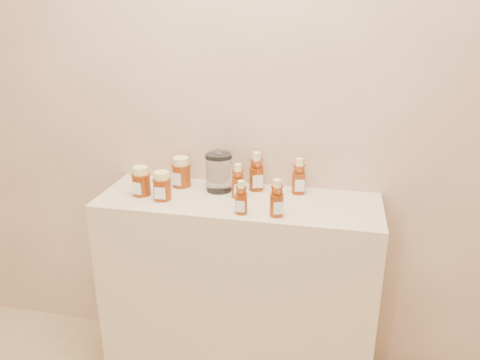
% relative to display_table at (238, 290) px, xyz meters
% --- Properties ---
extents(wall_back, '(3.50, 0.02, 2.70)m').
position_rel_display_table_xyz_m(wall_back, '(0.00, 0.20, 0.90)').
color(wall_back, tan).
rests_on(wall_back, ground).
extents(display_table, '(1.20, 0.40, 0.90)m').
position_rel_display_table_xyz_m(display_table, '(0.00, 0.00, 0.00)').
color(display_table, '#C8B692').
rests_on(display_table, ground).
extents(bear_bottle_back_left, '(0.07, 0.07, 0.17)m').
position_rel_display_table_xyz_m(bear_bottle_back_left, '(-0.01, 0.03, 0.53)').
color(bear_bottle_back_left, '#692408').
rests_on(bear_bottle_back_left, display_table).
extents(bear_bottle_back_mid, '(0.09, 0.09, 0.20)m').
position_rel_display_table_xyz_m(bear_bottle_back_mid, '(0.06, 0.13, 0.55)').
color(bear_bottle_back_mid, '#692408').
rests_on(bear_bottle_back_mid, display_table).
extents(bear_bottle_back_right, '(0.08, 0.08, 0.18)m').
position_rel_display_table_xyz_m(bear_bottle_back_right, '(0.24, 0.13, 0.54)').
color(bear_bottle_back_right, '#692408').
rests_on(bear_bottle_back_right, display_table).
extents(bear_bottle_front_left, '(0.05, 0.05, 0.15)m').
position_rel_display_table_xyz_m(bear_bottle_front_left, '(0.04, -0.13, 0.53)').
color(bear_bottle_front_left, '#692408').
rests_on(bear_bottle_front_left, display_table).
extents(bear_bottle_front_right, '(0.08, 0.08, 0.17)m').
position_rel_display_table_xyz_m(bear_bottle_front_right, '(0.18, -0.13, 0.53)').
color(bear_bottle_front_right, '#692408').
rests_on(bear_bottle_front_right, display_table).
extents(honey_jar_left, '(0.10, 0.10, 0.13)m').
position_rel_display_table_xyz_m(honey_jar_left, '(-0.42, -0.03, 0.51)').
color(honey_jar_left, '#692408').
rests_on(honey_jar_left, display_table).
extents(honey_jar_back, '(0.11, 0.11, 0.14)m').
position_rel_display_table_xyz_m(honey_jar_back, '(-0.28, 0.10, 0.52)').
color(honey_jar_back, '#692408').
rests_on(honey_jar_back, display_table).
extents(honey_jar_front, '(0.08, 0.08, 0.12)m').
position_rel_display_table_xyz_m(honey_jar_front, '(-0.31, -0.06, 0.51)').
color(honey_jar_front, '#692408').
rests_on(honey_jar_front, display_table).
extents(glass_canister, '(0.14, 0.14, 0.19)m').
position_rel_display_table_xyz_m(glass_canister, '(-0.10, 0.09, 0.54)').
color(glass_canister, white).
rests_on(glass_canister, display_table).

